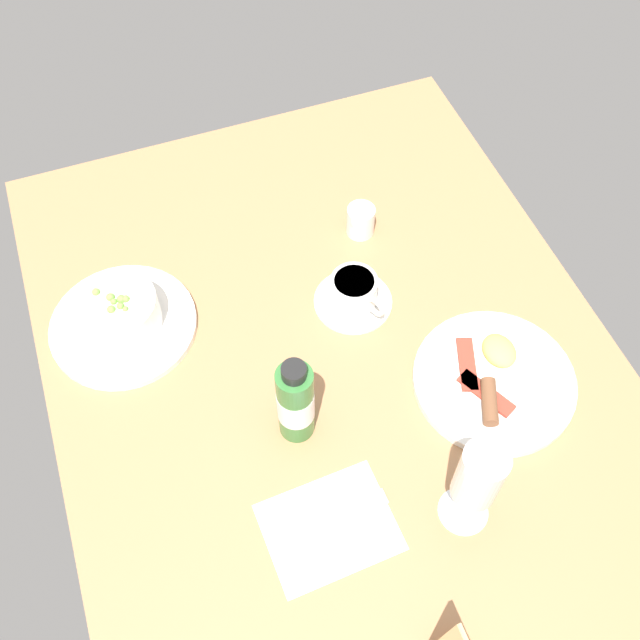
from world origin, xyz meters
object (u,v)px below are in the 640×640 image
Objects in this scene: creamer_jug at (360,221)px; wine_glass at (478,478)px; cutlery_setting at (333,526)px; coffee_cup at (354,293)px; sauce_bottle_green at (296,402)px; breakfast_plate at (494,379)px; porridge_bowl at (120,316)px.

wine_glass reaches higher than creamer_jug.
cutlery_setting is 0.98× the size of wine_glass.
coffee_cup is 0.74× the size of sauce_bottle_green.
coffee_cup is at bearing -145.58° from breakfast_plate.
coffee_cup is 38.04cm from wine_glass.
coffee_cup is at bearing 153.98° from cutlery_setting.
creamer_jug is at bearing 154.05° from cutlery_setting.
cutlery_setting is at bearing -1.39° from sauce_bottle_green.
creamer_jug is (-5.41, 41.78, -0.41)cm from porridge_bowl.
sauce_bottle_green is at bearing -139.24° from wine_glass.
creamer_jug is 0.25× the size of breakfast_plate.
creamer_jug is at bearing 154.22° from coffee_cup.
breakfast_plate is at bearing 59.93° from porridge_bowl.
coffee_cup is (8.00, 35.30, -0.56)cm from porridge_bowl.
cutlery_setting is 2.96× the size of creamer_jug.
breakfast_plate is (3.21, 29.74, -6.80)cm from sauce_bottle_green.
wine_glass reaches higher than porridge_bowl.
cutlery_setting is 21.12cm from wine_glass.
creamer_jug reaches higher than cutlery_setting.
wine_glass reaches higher than coffee_cup.
porridge_bowl is 57.16cm from breakfast_plate.
wine_glass reaches higher than cutlery_setting.
breakfast_plate is (20.62, 14.13, -1.72)cm from coffee_cup.
coffee_cup is at bearing 138.11° from sauce_bottle_green.
porridge_bowl is 1.26× the size of wine_glass.
sauce_bottle_green is at bearing 178.61° from cutlery_setting.
porridge_bowl is 45.20cm from cutlery_setting.
porridge_bowl is at bearing -142.24° from sauce_bottle_green.
porridge_bowl reaches higher than creamer_jug.
porridge_bowl reaches higher than breakfast_plate.
creamer_jug is at bearing -167.33° from breakfast_plate.
cutlery_setting is 32.48cm from breakfast_plate.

